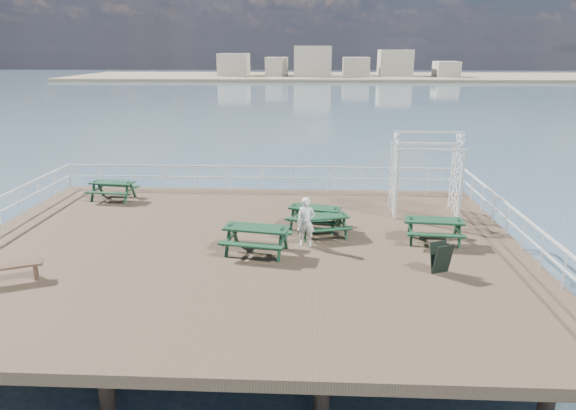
{
  "coord_description": "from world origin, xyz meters",
  "views": [
    {
      "loc": [
        2.2,
        -15.4,
        6.1
      ],
      "look_at": [
        1.42,
        0.93,
        1.1
      ],
      "focal_mm": 32.0,
      "sensor_mm": 36.0,
      "label": 1
    }
  ],
  "objects_px": {
    "picnic_table_d": "(257,234)",
    "person": "(306,222)",
    "trellis_arbor": "(425,178)",
    "picnic_table_a": "(113,187)",
    "picnic_table_e": "(322,221)",
    "flat_bench_near": "(9,269)",
    "picnic_table_c": "(434,226)",
    "picnic_table_b": "(315,213)"
  },
  "relations": [
    {
      "from": "picnic_table_c",
      "to": "picnic_table_d",
      "type": "distance_m",
      "value": 5.82
    },
    {
      "from": "picnic_table_b",
      "to": "picnic_table_c",
      "type": "bearing_deg",
      "value": -3.26
    },
    {
      "from": "picnic_table_b",
      "to": "picnic_table_a",
      "type": "bearing_deg",
      "value": 173.58
    },
    {
      "from": "picnic_table_d",
      "to": "flat_bench_near",
      "type": "relative_size",
      "value": 1.31
    },
    {
      "from": "picnic_table_d",
      "to": "picnic_table_e",
      "type": "bearing_deg",
      "value": 47.9
    },
    {
      "from": "picnic_table_d",
      "to": "person",
      "type": "distance_m",
      "value": 1.68
    },
    {
      "from": "picnic_table_d",
      "to": "picnic_table_e",
      "type": "height_order",
      "value": "picnic_table_d"
    },
    {
      "from": "picnic_table_e",
      "to": "trellis_arbor",
      "type": "relative_size",
      "value": 0.62
    },
    {
      "from": "picnic_table_a",
      "to": "picnic_table_d",
      "type": "xyz_separation_m",
      "value": [
        6.67,
        -5.6,
        0.06
      ]
    },
    {
      "from": "picnic_table_a",
      "to": "trellis_arbor",
      "type": "relative_size",
      "value": 0.6
    },
    {
      "from": "picnic_table_a",
      "to": "picnic_table_b",
      "type": "distance_m",
      "value": 9.04
    },
    {
      "from": "picnic_table_a",
      "to": "flat_bench_near",
      "type": "xyz_separation_m",
      "value": [
        0.17,
        -7.98,
        -0.19
      ]
    },
    {
      "from": "picnic_table_b",
      "to": "picnic_table_c",
      "type": "height_order",
      "value": "picnic_table_c"
    },
    {
      "from": "picnic_table_b",
      "to": "trellis_arbor",
      "type": "height_order",
      "value": "trellis_arbor"
    },
    {
      "from": "picnic_table_a",
      "to": "picnic_table_d",
      "type": "bearing_deg",
      "value": -33.65
    },
    {
      "from": "picnic_table_a",
      "to": "picnic_table_b",
      "type": "relative_size",
      "value": 0.92
    },
    {
      "from": "picnic_table_a",
      "to": "picnic_table_e",
      "type": "height_order",
      "value": "picnic_table_a"
    },
    {
      "from": "picnic_table_e",
      "to": "person",
      "type": "xyz_separation_m",
      "value": [
        -0.54,
        -0.89,
        0.27
      ]
    },
    {
      "from": "picnic_table_d",
      "to": "person",
      "type": "xyz_separation_m",
      "value": [
        1.52,
        0.7,
        0.18
      ]
    },
    {
      "from": "flat_bench_near",
      "to": "picnic_table_d",
      "type": "bearing_deg",
      "value": -3.76
    },
    {
      "from": "picnic_table_e",
      "to": "trellis_arbor",
      "type": "bearing_deg",
      "value": 19.21
    },
    {
      "from": "person",
      "to": "picnic_table_a",
      "type": "bearing_deg",
      "value": 153.52
    },
    {
      "from": "picnic_table_a",
      "to": "picnic_table_c",
      "type": "xyz_separation_m",
      "value": [
        12.36,
        -4.39,
        0.01
      ]
    },
    {
      "from": "trellis_arbor",
      "to": "person",
      "type": "xyz_separation_m",
      "value": [
        -4.45,
        -3.55,
        -0.62
      ]
    },
    {
      "from": "picnic_table_a",
      "to": "picnic_table_e",
      "type": "distance_m",
      "value": 9.6
    },
    {
      "from": "picnic_table_d",
      "to": "picnic_table_e",
      "type": "distance_m",
      "value": 2.6
    },
    {
      "from": "picnic_table_c",
      "to": "person",
      "type": "distance_m",
      "value": 4.22
    },
    {
      "from": "picnic_table_a",
      "to": "picnic_table_d",
      "type": "relative_size",
      "value": 0.86
    },
    {
      "from": "trellis_arbor",
      "to": "person",
      "type": "relative_size",
      "value": 2.01
    },
    {
      "from": "picnic_table_c",
      "to": "person",
      "type": "xyz_separation_m",
      "value": [
        -4.18,
        -0.51,
        0.23
      ]
    },
    {
      "from": "picnic_table_a",
      "to": "person",
      "type": "relative_size",
      "value": 1.21
    },
    {
      "from": "flat_bench_near",
      "to": "picnic_table_e",
      "type": "bearing_deg",
      "value": 1.02
    },
    {
      "from": "picnic_table_c",
      "to": "picnic_table_e",
      "type": "height_order",
      "value": "picnic_table_c"
    },
    {
      "from": "picnic_table_b",
      "to": "trellis_arbor",
      "type": "xyz_separation_m",
      "value": [
        4.17,
        1.82,
        0.86
      ]
    },
    {
      "from": "picnic_table_c",
      "to": "picnic_table_e",
      "type": "xyz_separation_m",
      "value": [
        -3.64,
        0.38,
        -0.04
      ]
    },
    {
      "from": "picnic_table_d",
      "to": "flat_bench_near",
      "type": "xyz_separation_m",
      "value": [
        -6.5,
        -2.38,
        -0.25
      ]
    },
    {
      "from": "picnic_table_e",
      "to": "trellis_arbor",
      "type": "distance_m",
      "value": 4.81
    },
    {
      "from": "picnic_table_b",
      "to": "picnic_table_e",
      "type": "bearing_deg",
      "value": -58.69
    },
    {
      "from": "picnic_table_b",
      "to": "flat_bench_near",
      "type": "xyz_separation_m",
      "value": [
        -8.29,
        -4.81,
        -0.19
      ]
    },
    {
      "from": "picnic_table_b",
      "to": "flat_bench_near",
      "type": "relative_size",
      "value": 1.22
    },
    {
      "from": "picnic_table_c",
      "to": "picnic_table_e",
      "type": "bearing_deg",
      "value": 178.92
    },
    {
      "from": "picnic_table_b",
      "to": "picnic_table_c",
      "type": "distance_m",
      "value": 4.08
    }
  ]
}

